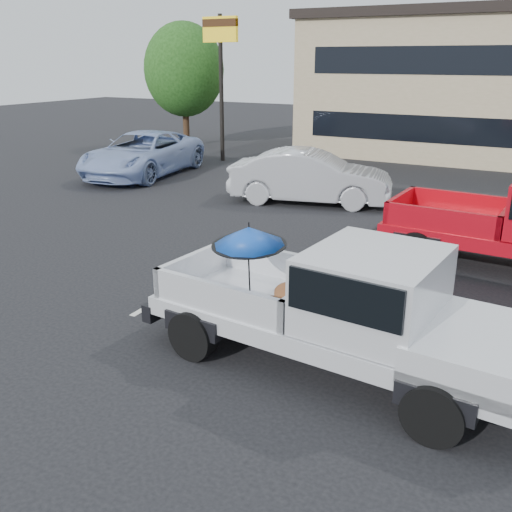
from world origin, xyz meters
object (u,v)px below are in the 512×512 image
(silver_pickup, at_px, (356,306))
(motel_sign, at_px, (221,49))
(silver_sedan, at_px, (310,177))
(tree_left, at_px, (184,70))
(blue_suv, at_px, (143,154))

(silver_pickup, bearing_deg, motel_sign, 132.56)
(silver_sedan, bearing_deg, motel_sign, 36.77)
(silver_pickup, height_order, silver_sedan, silver_pickup)
(silver_pickup, bearing_deg, tree_left, 135.95)
(tree_left, distance_m, silver_pickup, 23.22)
(tree_left, distance_m, silver_sedan, 13.70)
(tree_left, height_order, blue_suv, tree_left)
(silver_pickup, bearing_deg, blue_suv, 144.85)
(motel_sign, bearing_deg, silver_sedan, -39.59)
(silver_pickup, relative_size, silver_sedan, 1.18)
(silver_sedan, height_order, blue_suv, blue_suv)
(tree_left, relative_size, blue_suv, 1.02)
(silver_pickup, distance_m, silver_sedan, 10.23)
(motel_sign, relative_size, blue_suv, 1.02)
(motel_sign, height_order, blue_suv, motel_sign)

